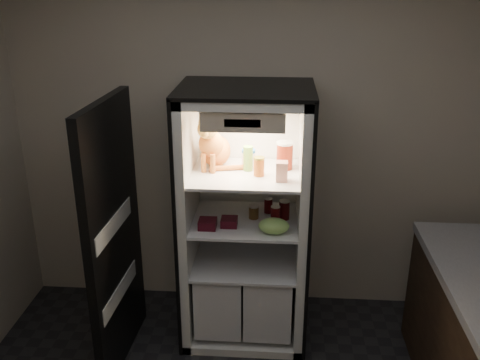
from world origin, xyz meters
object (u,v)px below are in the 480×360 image
object	(u,v)px
refrigerator	(246,234)
soda_can_b	(284,210)
mayo_tub	(249,159)
cream_carton	(282,171)
berry_box_left	(208,224)
soda_can_c	(275,215)
berry_box_right	(229,222)
parmesan_shaker	(248,158)
pepper_jar	(285,155)
grape_bag	(274,226)
condiment_jar	(254,212)
salsa_jar	(259,166)
tabby_cat	(214,146)
soda_can_a	(268,205)

from	to	relation	value
refrigerator	soda_can_b	distance (m)	0.35
mayo_tub	cream_carton	xyz separation A→B (m)	(0.23, -0.24, -0.00)
berry_box_left	soda_can_c	bearing A→B (deg)	13.69
soda_can_b	soda_can_c	xyz separation A→B (m)	(-0.06, -0.07, -0.01)
soda_can_b	berry_box_left	bearing A→B (deg)	-160.78
berry_box_right	berry_box_left	bearing A→B (deg)	-162.98
berry_box_right	parmesan_shaker	bearing A→B (deg)	53.79
berry_box_right	pepper_jar	bearing A→B (deg)	30.26
grape_bag	mayo_tub	bearing A→B (deg)	121.88
mayo_tub	soda_can_c	distance (m)	0.43
soda_can_c	condiment_jar	size ratio (longest dim) A/B	1.27
salsa_jar	berry_box_right	size ratio (longest dim) A/B	1.16
condiment_jar	berry_box_right	bearing A→B (deg)	-140.41
tabby_cat	parmesan_shaker	size ratio (longest dim) A/B	2.38
mayo_tub	cream_carton	distance (m)	0.33
mayo_tub	soda_can_b	world-z (taller)	mayo_tub
refrigerator	tabby_cat	world-z (taller)	refrigerator
pepper_jar	berry_box_right	bearing A→B (deg)	-149.74
salsa_jar	pepper_jar	world-z (taller)	pepper_jar
pepper_jar	cream_carton	xyz separation A→B (m)	(-0.02, -0.23, -0.03)
refrigerator	berry_box_right	bearing A→B (deg)	-120.63
soda_can_b	soda_can_c	distance (m)	0.09
salsa_jar	soda_can_b	distance (m)	0.40
tabby_cat	soda_can_b	world-z (taller)	tabby_cat
refrigerator	mayo_tub	size ratio (longest dim) A/B	14.30
condiment_jar	berry_box_right	xyz separation A→B (m)	(-0.16, -0.13, -0.02)
berry_box_left	grape_bag	bearing A→B (deg)	-5.48
refrigerator	soda_can_c	xyz separation A→B (m)	(0.21, -0.10, 0.21)
salsa_jar	mayo_tub	bearing A→B (deg)	117.56
parmesan_shaker	soda_can_b	world-z (taller)	parmesan_shaker
condiment_jar	grape_bag	distance (m)	0.26
parmesan_shaker	grape_bag	world-z (taller)	parmesan_shaker
mayo_tub	berry_box_right	size ratio (longest dim) A/B	1.18
soda_can_c	berry_box_left	distance (m)	0.47
tabby_cat	berry_box_left	world-z (taller)	tabby_cat
salsa_jar	cream_carton	distance (m)	0.17
parmesan_shaker	salsa_jar	size ratio (longest dim) A/B	1.33
soda_can_c	berry_box_right	bearing A→B (deg)	-167.86
refrigerator	grape_bag	bearing A→B (deg)	-51.72
cream_carton	salsa_jar	bearing A→B (deg)	151.10
pepper_jar	tabby_cat	bearing A→B (deg)	-179.26
condiment_jar	grape_bag	world-z (taller)	grape_bag
soda_can_c	berry_box_right	xyz separation A→B (m)	(-0.31, -0.07, -0.03)
soda_can_c	salsa_jar	bearing A→B (deg)	-178.68
parmesan_shaker	refrigerator	bearing A→B (deg)	143.71
soda_can_c	pepper_jar	bearing A→B (deg)	70.30
condiment_jar	soda_can_c	bearing A→B (deg)	-23.27
soda_can_a	condiment_jar	distance (m)	0.14
salsa_jar	pepper_jar	size ratio (longest dim) A/B	0.67
tabby_cat	soda_can_c	size ratio (longest dim) A/B	3.31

